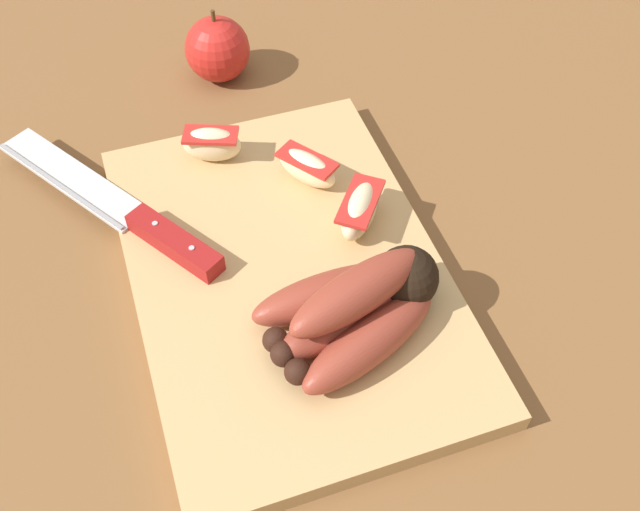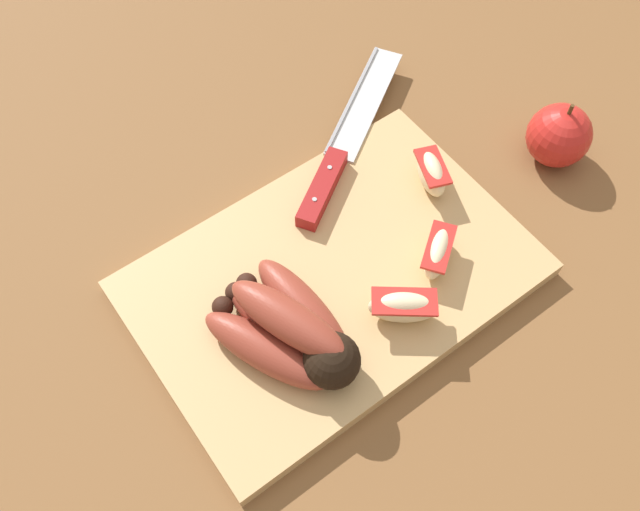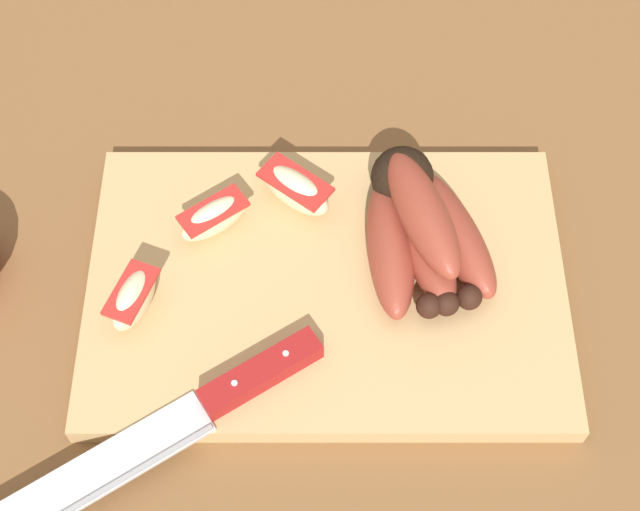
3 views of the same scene
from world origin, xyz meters
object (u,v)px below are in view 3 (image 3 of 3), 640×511
object	(u,v)px
chefs_knife	(206,407)
apple_wedge_near	(133,298)
banana_bunch	(419,225)
apple_wedge_middle	(214,217)
apple_wedge_far	(295,189)

from	to	relation	value
chefs_knife	apple_wedge_near	size ratio (longest dim) A/B	4.09
banana_bunch	chefs_knife	world-z (taller)	banana_bunch
chefs_knife	apple_wedge_middle	world-z (taller)	apple_wedge_middle
apple_wedge_middle	apple_wedge_far	size ratio (longest dim) A/B	0.92
banana_bunch	apple_wedge_middle	size ratio (longest dim) A/B	2.41
banana_bunch	apple_wedge_middle	xyz separation A→B (m)	(-0.17, 0.01, -0.01)
apple_wedge_middle	apple_wedge_far	distance (m)	0.07
banana_bunch	apple_wedge_far	distance (m)	0.11
banana_bunch	apple_wedge_near	bearing A→B (deg)	-164.18
apple_wedge_near	apple_wedge_middle	xyz separation A→B (m)	(0.06, 0.08, -0.00)
apple_wedge_near	apple_wedge_far	world-z (taller)	same
chefs_knife	apple_wedge_middle	distance (m)	0.16
chefs_knife	apple_wedge_far	distance (m)	0.20
apple_wedge_far	apple_wedge_middle	bearing A→B (deg)	-157.98
chefs_knife	apple_wedge_far	size ratio (longest dim) A/B	3.59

